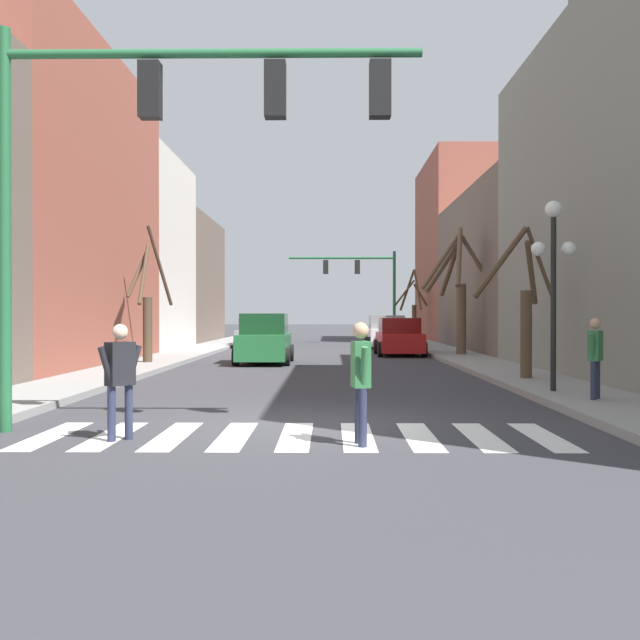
% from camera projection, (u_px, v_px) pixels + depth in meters
% --- Properties ---
extents(ground_plane, '(240.00, 240.00, 0.00)m').
position_uv_depth(ground_plane, '(299.00, 423.00, 12.19)').
color(ground_plane, '#38383D').
extents(building_row_left, '(6.00, 45.51, 10.66)m').
position_uv_depth(building_row_left, '(62.00, 241.00, 28.63)').
color(building_row_left, '#66564C').
rests_on(building_row_left, ground_plane).
extents(building_row_right, '(6.00, 48.98, 12.76)m').
position_uv_depth(building_row_right, '(564.00, 222.00, 29.59)').
color(building_row_right, gray).
rests_on(building_row_right, ground_plane).
extents(crosswalk_stripes, '(7.65, 2.60, 0.01)m').
position_uv_depth(crosswalk_stripes, '(296.00, 436.00, 10.90)').
color(crosswalk_stripes, white).
rests_on(crosswalk_stripes, ground_plane).
extents(traffic_signal_near, '(6.38, 0.28, 6.10)m').
position_uv_depth(traffic_signal_near, '(160.00, 133.00, 11.25)').
color(traffic_signal_near, '#236038').
rests_on(traffic_signal_near, ground_plane).
extents(traffic_signal_far, '(6.50, 0.28, 5.61)m').
position_uv_depth(traffic_signal_far, '(362.00, 277.00, 45.42)').
color(traffic_signal_far, '#236038').
rests_on(traffic_signal_far, ground_plane).
extents(street_lamp_right_corner, '(0.95, 0.36, 4.05)m').
position_uv_depth(street_lamp_right_corner, '(553.00, 256.00, 15.86)').
color(street_lamp_right_corner, black).
rests_on(street_lamp_right_corner, sidewalk_right).
extents(car_driving_away_lane, '(1.98, 4.16, 1.81)m').
position_uv_depth(car_driving_away_lane, '(264.00, 340.00, 27.05)').
color(car_driving_away_lane, '#236B38').
rests_on(car_driving_away_lane, ground_plane).
extents(car_parked_left_near, '(2.21, 4.88, 1.57)m').
position_uv_depth(car_parked_left_near, '(258.00, 333.00, 40.79)').
color(car_parked_left_near, gray).
rests_on(car_parked_left_near, ground_plane).
extents(car_parked_right_near, '(2.05, 4.39, 1.63)m').
position_uv_depth(car_parked_right_near, '(399.00, 338.00, 32.51)').
color(car_parked_right_near, red).
rests_on(car_parked_right_near, ground_plane).
extents(car_parked_right_far, '(2.14, 4.72, 1.72)m').
position_uv_depth(car_parked_right_far, '(386.00, 333.00, 39.35)').
color(car_parked_right_far, white).
rests_on(car_parked_right_far, ground_plane).
extents(pedestrian_crossing_street, '(0.45, 0.60, 1.56)m').
position_uv_depth(pedestrian_crossing_street, '(595.00, 351.00, 14.32)').
color(pedestrian_crossing_street, '#282D47').
rests_on(pedestrian_crossing_street, sidewalk_right).
extents(pedestrian_waiting_at_curb, '(0.27, 0.72, 1.67)m').
position_uv_depth(pedestrian_waiting_at_curb, '(361.00, 373.00, 10.13)').
color(pedestrian_waiting_at_curb, '#282D47').
rests_on(pedestrian_waiting_at_curb, ground_plane).
extents(pedestrian_on_left_sidewalk, '(0.53, 0.59, 1.64)m').
position_uv_depth(pedestrian_on_left_sidewalk, '(120.00, 372.00, 10.52)').
color(pedestrian_on_left_sidewalk, '#282D47').
rests_on(pedestrian_on_left_sidewalk, ground_plane).
extents(street_tree_right_mid, '(2.24, 1.16, 3.90)m').
position_uv_depth(street_tree_right_mid, '(524.00, 309.00, 19.26)').
color(street_tree_right_mid, brown).
rests_on(street_tree_right_mid, sidewalk_right).
extents(street_tree_left_mid, '(3.46, 3.88, 5.21)m').
position_uv_depth(street_tree_left_mid, '(458.00, 289.00, 30.61)').
color(street_tree_left_mid, brown).
rests_on(street_tree_left_mid, sidewalk_right).
extents(street_tree_left_far, '(2.26, 1.91, 4.47)m').
position_uv_depth(street_tree_left_far, '(413.00, 308.00, 47.09)').
color(street_tree_left_far, brown).
rests_on(street_tree_left_far, sidewalk_right).
extents(street_tree_right_far, '(1.11, 3.23, 4.71)m').
position_uv_depth(street_tree_right_far, '(148.00, 309.00, 25.48)').
color(street_tree_right_far, '#473828').
rests_on(street_tree_right_far, sidewalk_left).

